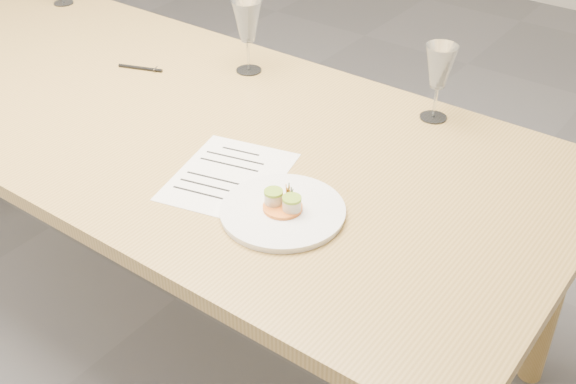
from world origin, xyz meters
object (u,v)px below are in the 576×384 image
Objects in this scene: recipe_sheet at (229,176)px; ballpoint_pen at (141,68)px; wine_glass_1 at (247,23)px; wine_glass_2 at (440,68)px; dining_table at (153,125)px; dinner_plate at (283,210)px.

ballpoint_pen is at bearing 140.18° from recipe_sheet.
wine_glass_1 reaches higher than ballpoint_pen.
wine_glass_2 reaches higher than ballpoint_pen.
dining_table is 17.28× the size of ballpoint_pen.
wine_glass_2 is (0.26, 0.55, 0.15)m from recipe_sheet.
dining_table is 0.82m from wine_glass_2.
dining_table is 0.65m from dinner_plate.
dining_table is 0.25m from ballpoint_pen.
dinner_plate is 0.87m from ballpoint_pen.
dinner_plate is at bearing -43.26° from ballpoint_pen.
dining_table is at bearing -149.29° from wine_glass_2.
wine_glass_1 is (0.27, 0.19, 0.15)m from ballpoint_pen.
dining_table is 11.36× the size of wine_glass_2.
wine_glass_2 is at bearing 50.54° from recipe_sheet.
dinner_plate is 1.33× the size of wine_glass_2.
dining_table is 0.41m from wine_glass_1.
wine_glass_1 is at bearing 75.42° from dining_table.
dinner_plate is at bearing -17.65° from dining_table.
wine_glass_2 is at bearing -3.63° from ballpoint_pen.
recipe_sheet reaches higher than dining_table.
dining_table is at bearing 146.24° from recipe_sheet.
wine_glass_2 is (0.68, 0.40, 0.22)m from dining_table.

